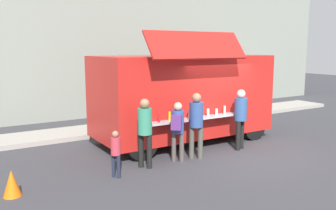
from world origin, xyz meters
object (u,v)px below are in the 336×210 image
object	(u,v)px
traffic_cone_orange	(12,183)
customer_rear_waiting	(145,127)
customer_front_ordering	(196,120)
customer_mid_with_backpack	(178,126)
customer_extra_browsing	(241,114)
food_truck_main	(183,95)
trash_bin	(226,107)
child_near_queue	(116,150)

from	to	relation	value
traffic_cone_orange	customer_rear_waiting	size ratio (longest dim) A/B	0.31
customer_rear_waiting	customer_front_ordering	bearing A→B (deg)	-37.47
customer_mid_with_backpack	customer_extra_browsing	world-z (taller)	customer_extra_browsing
customer_rear_waiting	customer_extra_browsing	distance (m)	3.17
food_truck_main	trash_bin	xyz separation A→B (m)	(3.81, 2.32, -1.04)
child_near_queue	customer_mid_with_backpack	bearing A→B (deg)	-24.77
trash_bin	customer_mid_with_backpack	xyz separation A→B (m)	(-5.15, -4.03, 0.50)
food_truck_main	customer_extra_browsing	size ratio (longest dim) A/B	3.10
food_truck_main	customer_rear_waiting	xyz separation A→B (m)	(-2.29, -1.68, -0.46)
customer_front_ordering	customer_rear_waiting	bearing A→B (deg)	121.08
customer_mid_with_backpack	customer_extra_browsing	bearing A→B (deg)	-47.97
food_truck_main	trash_bin	world-z (taller)	food_truck_main
food_truck_main	customer_front_ordering	distance (m)	1.94
food_truck_main	child_near_queue	bearing A→B (deg)	-148.75
traffic_cone_orange	customer_mid_with_backpack	world-z (taller)	customer_mid_with_backpack
customer_mid_with_backpack	customer_rear_waiting	world-z (taller)	customer_rear_waiting
traffic_cone_orange	customer_mid_with_backpack	xyz separation A→B (m)	(4.08, 0.09, 0.70)
food_truck_main	customer_mid_with_backpack	size ratio (longest dim) A/B	3.48
food_truck_main	customer_front_ordering	world-z (taller)	food_truck_main
customer_mid_with_backpack	customer_rear_waiting	size ratio (longest dim) A/B	0.90
traffic_cone_orange	child_near_queue	size ratio (longest dim) A/B	0.49
customer_rear_waiting	customer_extra_browsing	size ratio (longest dim) A/B	0.98
trash_bin	food_truck_main	bearing A→B (deg)	-148.67
food_truck_main	customer_mid_with_backpack	world-z (taller)	food_truck_main
trash_bin	customer_front_ordering	bearing A→B (deg)	-138.39
food_truck_main	child_near_queue	world-z (taller)	food_truck_main
customer_front_ordering	customer_rear_waiting	size ratio (longest dim) A/B	1.02
customer_mid_with_backpack	customer_rear_waiting	bearing A→B (deg)	129.34
customer_extra_browsing	traffic_cone_orange	bearing A→B (deg)	69.78
customer_rear_waiting	child_near_queue	size ratio (longest dim) A/B	1.58
customer_rear_waiting	customer_extra_browsing	world-z (taller)	customer_extra_browsing
traffic_cone_orange	customer_front_ordering	xyz separation A→B (m)	(4.67, 0.08, 0.80)
customer_mid_with_backpack	child_near_queue	distance (m)	1.89
trash_bin	customer_mid_with_backpack	bearing A→B (deg)	-141.93
child_near_queue	customer_extra_browsing	bearing A→B (deg)	-28.22
food_truck_main	customer_rear_waiting	distance (m)	2.87
trash_bin	customer_extra_browsing	xyz separation A→B (m)	(-2.93, -4.02, 0.60)
trash_bin	customer_front_ordering	world-z (taller)	customer_front_ordering
customer_front_ordering	customer_rear_waiting	world-z (taller)	customer_front_ordering
customer_rear_waiting	child_near_queue	bearing A→B (deg)	160.43
traffic_cone_orange	child_near_queue	distance (m)	2.27
traffic_cone_orange	customer_front_ordering	size ratio (longest dim) A/B	0.31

